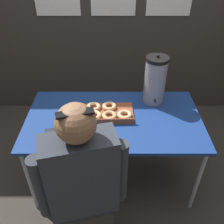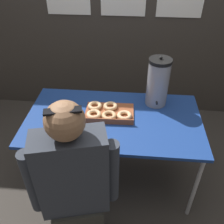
# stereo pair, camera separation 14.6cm
# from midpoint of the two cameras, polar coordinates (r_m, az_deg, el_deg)

# --- Properties ---
(ground_plane) EXTENTS (12.00, 12.00, 0.00)m
(ground_plane) POSITION_cam_midpoint_polar(r_m,az_deg,el_deg) (2.53, -1.43, -14.17)
(ground_plane) COLOR #3D3833
(folding_table) EXTENTS (1.42, 0.79, 0.72)m
(folding_table) POSITION_cam_midpoint_polar(r_m,az_deg,el_deg) (2.05, -1.72, -2.36)
(folding_table) COLOR navy
(folding_table) RESTS_ON ground
(donut_box) EXTENTS (0.41, 0.28, 0.05)m
(donut_box) POSITION_cam_midpoint_polar(r_m,az_deg,el_deg) (2.05, -3.13, -0.17)
(donut_box) COLOR brown
(donut_box) RESTS_ON folding_table
(coffee_urn) EXTENTS (0.19, 0.21, 0.44)m
(coffee_urn) POSITION_cam_midpoint_polar(r_m,az_deg,el_deg) (2.13, 7.82, 7.19)
(coffee_urn) COLOR #939399
(coffee_urn) RESTS_ON folding_table
(cell_phone) EXTENTS (0.09, 0.16, 0.01)m
(cell_phone) POSITION_cam_midpoint_polar(r_m,az_deg,el_deg) (1.93, -16.26, -5.23)
(cell_phone) COLOR black
(cell_phone) RESTS_ON folding_table
(person_seated) EXTENTS (0.56, 0.31, 1.29)m
(person_seated) POSITION_cam_midpoint_polar(r_m,az_deg,el_deg) (1.68, -9.17, -17.60)
(person_seated) COLOR #33332D
(person_seated) RESTS_ON ground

